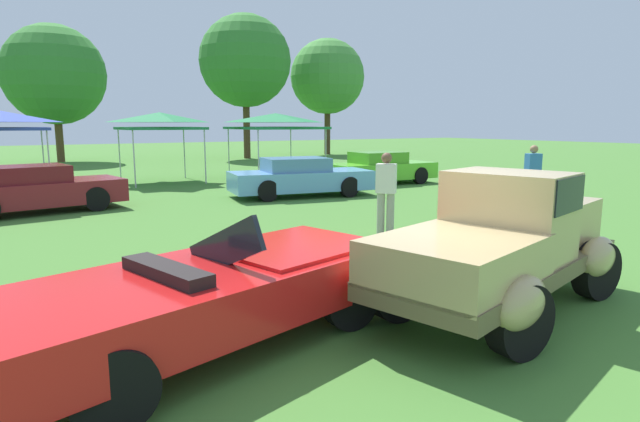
{
  "coord_description": "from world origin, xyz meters",
  "views": [
    {
      "loc": [
        -4.44,
        -4.7,
        2.26
      ],
      "look_at": [
        0.04,
        2.63,
        0.83
      ],
      "focal_mm": 29.39,
      "sensor_mm": 36.0,
      "label": 1
    }
  ],
  "objects_px": {
    "show_car_burgundy": "(35,190)",
    "show_car_skyblue": "(300,177)",
    "canopy_tent_left_field": "(1,119)",
    "canopy_tent_center_field": "(160,120)",
    "neighbor_convertible": "(215,289)",
    "spectator_between_cars": "(386,190)",
    "feature_pickup_truck": "(504,241)",
    "spectator_near_truck": "(532,173)",
    "show_car_lime": "(381,168)",
    "canopy_tent_right_field": "(276,120)"
  },
  "relations": [
    {
      "from": "spectator_between_cars",
      "to": "show_car_lime",
      "type": "bearing_deg",
      "value": 52.6
    },
    {
      "from": "feature_pickup_truck",
      "to": "show_car_burgundy",
      "type": "bearing_deg",
      "value": 111.82
    },
    {
      "from": "feature_pickup_truck",
      "to": "show_car_skyblue",
      "type": "height_order",
      "value": "feature_pickup_truck"
    },
    {
      "from": "show_car_burgundy",
      "to": "show_car_lime",
      "type": "distance_m",
      "value": 11.7
    },
    {
      "from": "show_car_burgundy",
      "to": "canopy_tent_left_field",
      "type": "relative_size",
      "value": 1.57
    },
    {
      "from": "show_car_skyblue",
      "to": "spectator_between_cars",
      "type": "bearing_deg",
      "value": -102.36
    },
    {
      "from": "spectator_near_truck",
      "to": "canopy_tent_left_field",
      "type": "xyz_separation_m",
      "value": [
        -12.42,
        11.91,
        1.51
      ]
    },
    {
      "from": "neighbor_convertible",
      "to": "canopy_tent_left_field",
      "type": "xyz_separation_m",
      "value": [
        -1.62,
        16.19,
        1.84
      ]
    },
    {
      "from": "feature_pickup_truck",
      "to": "show_car_lime",
      "type": "relative_size",
      "value": 1.02
    },
    {
      "from": "show_car_burgundy",
      "to": "show_car_lime",
      "type": "xyz_separation_m",
      "value": [
        11.69,
        0.59,
        0.0
      ]
    },
    {
      "from": "show_car_burgundy",
      "to": "canopy_tent_center_field",
      "type": "xyz_separation_m",
      "value": [
        4.69,
        5.46,
        1.82
      ]
    },
    {
      "from": "feature_pickup_truck",
      "to": "canopy_tent_center_field",
      "type": "xyz_separation_m",
      "value": [
        0.25,
        16.54,
        1.56
      ]
    },
    {
      "from": "canopy_tent_right_field",
      "to": "spectator_near_truck",
      "type": "bearing_deg",
      "value": -76.27
    },
    {
      "from": "show_car_lime",
      "to": "canopy_tent_right_field",
      "type": "xyz_separation_m",
      "value": [
        -2.4,
        4.09,
        1.82
      ]
    },
    {
      "from": "spectator_near_truck",
      "to": "canopy_tent_left_field",
      "type": "relative_size",
      "value": 0.6
    },
    {
      "from": "show_car_burgundy",
      "to": "canopy_tent_right_field",
      "type": "distance_m",
      "value": 10.56
    },
    {
      "from": "show_car_burgundy",
      "to": "spectator_near_truck",
      "type": "xyz_separation_m",
      "value": [
        11.88,
        -5.93,
        0.31
      ]
    },
    {
      "from": "spectator_near_truck",
      "to": "canopy_tent_right_field",
      "type": "bearing_deg",
      "value": 103.73
    },
    {
      "from": "show_car_lime",
      "to": "canopy_tent_left_field",
      "type": "height_order",
      "value": "canopy_tent_left_field"
    },
    {
      "from": "canopy_tent_right_field",
      "to": "spectator_between_cars",
      "type": "bearing_deg",
      "value": -105.81
    },
    {
      "from": "neighbor_convertible",
      "to": "spectator_between_cars",
      "type": "bearing_deg",
      "value": 34.66
    },
    {
      "from": "show_car_burgundy",
      "to": "show_car_skyblue",
      "type": "relative_size",
      "value": 0.95
    },
    {
      "from": "canopy_tent_left_field",
      "to": "canopy_tent_center_field",
      "type": "distance_m",
      "value": 5.25
    },
    {
      "from": "show_car_skyblue",
      "to": "show_car_lime",
      "type": "height_order",
      "value": "same"
    },
    {
      "from": "show_car_burgundy",
      "to": "spectator_near_truck",
      "type": "distance_m",
      "value": 13.28
    },
    {
      "from": "feature_pickup_truck",
      "to": "show_car_skyblue",
      "type": "bearing_deg",
      "value": 74.16
    },
    {
      "from": "neighbor_convertible",
      "to": "spectator_between_cars",
      "type": "distance_m",
      "value": 6.03
    },
    {
      "from": "feature_pickup_truck",
      "to": "canopy_tent_center_field",
      "type": "distance_m",
      "value": 16.62
    },
    {
      "from": "neighbor_convertible",
      "to": "show_car_skyblue",
      "type": "bearing_deg",
      "value": 56.28
    },
    {
      "from": "show_car_burgundy",
      "to": "canopy_tent_center_field",
      "type": "height_order",
      "value": "canopy_tent_center_field"
    },
    {
      "from": "spectator_near_truck",
      "to": "canopy_tent_left_field",
      "type": "bearing_deg",
      "value": 136.21
    },
    {
      "from": "feature_pickup_truck",
      "to": "show_car_lime",
      "type": "xyz_separation_m",
      "value": [
        7.25,
        11.68,
        -0.26
      ]
    },
    {
      "from": "show_car_burgundy",
      "to": "canopy_tent_left_field",
      "type": "bearing_deg",
      "value": 95.1
    },
    {
      "from": "spectator_near_truck",
      "to": "canopy_tent_left_field",
      "type": "height_order",
      "value": "canopy_tent_left_field"
    },
    {
      "from": "spectator_near_truck",
      "to": "canopy_tent_center_field",
      "type": "distance_m",
      "value": 13.55
    },
    {
      "from": "spectator_near_truck",
      "to": "show_car_lime",
      "type": "bearing_deg",
      "value": 91.72
    },
    {
      "from": "feature_pickup_truck",
      "to": "spectator_near_truck",
      "type": "bearing_deg",
      "value": 34.71
    },
    {
      "from": "neighbor_convertible",
      "to": "spectator_near_truck",
      "type": "bearing_deg",
      "value": 21.66
    },
    {
      "from": "show_car_skyblue",
      "to": "canopy_tent_center_field",
      "type": "xyz_separation_m",
      "value": [
        -2.65,
        6.3,
        1.82
      ]
    },
    {
      "from": "neighbor_convertible",
      "to": "feature_pickup_truck",
      "type": "bearing_deg",
      "value": -14.57
    },
    {
      "from": "show_car_lime",
      "to": "spectator_near_truck",
      "type": "relative_size",
      "value": 2.52
    },
    {
      "from": "feature_pickup_truck",
      "to": "canopy_tent_right_field",
      "type": "height_order",
      "value": "canopy_tent_right_field"
    },
    {
      "from": "show_car_skyblue",
      "to": "show_car_lime",
      "type": "bearing_deg",
      "value": 18.31
    },
    {
      "from": "neighbor_convertible",
      "to": "spectator_between_cars",
      "type": "relative_size",
      "value": 2.81
    },
    {
      "from": "show_car_lime",
      "to": "canopy_tent_right_field",
      "type": "distance_m",
      "value": 5.08
    },
    {
      "from": "show_car_skyblue",
      "to": "spectator_near_truck",
      "type": "xyz_separation_m",
      "value": [
        4.54,
        -5.08,
        0.31
      ]
    },
    {
      "from": "spectator_between_cars",
      "to": "show_car_burgundy",
      "type": "bearing_deg",
      "value": 131.65
    },
    {
      "from": "neighbor_convertible",
      "to": "canopy_tent_center_field",
      "type": "distance_m",
      "value": 16.19
    },
    {
      "from": "canopy_tent_center_field",
      "to": "canopy_tent_right_field",
      "type": "height_order",
      "value": "same"
    },
    {
      "from": "show_car_burgundy",
      "to": "canopy_tent_center_field",
      "type": "bearing_deg",
      "value": 49.32
    }
  ]
}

